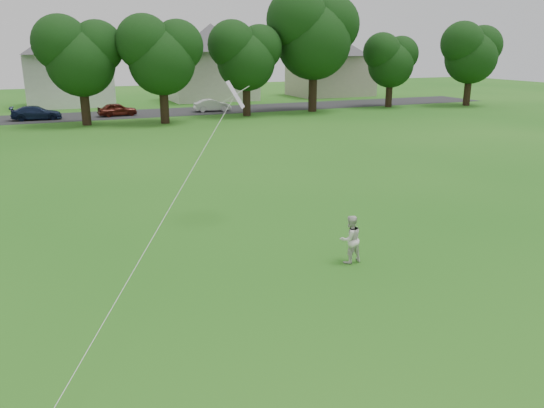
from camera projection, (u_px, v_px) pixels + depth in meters
name	position (u px, v px, depth m)	size (l,w,h in m)	color
ground	(206.00, 339.00, 11.82)	(160.00, 160.00, 0.00)	#1F6316
street	(78.00, 117.00, 48.85)	(90.00, 7.00, 0.01)	#2D2D30
older_boy	(350.00, 239.00, 15.78)	(0.72, 0.56, 1.48)	silver
kite	(177.00, 196.00, 13.48)	(3.91, 5.75, 12.97)	white
tree_row	(73.00, 41.00, 42.02)	(83.88, 9.10, 11.81)	black
house_row	(89.00, 58.00, 57.10)	(77.41, 14.16, 10.30)	silver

